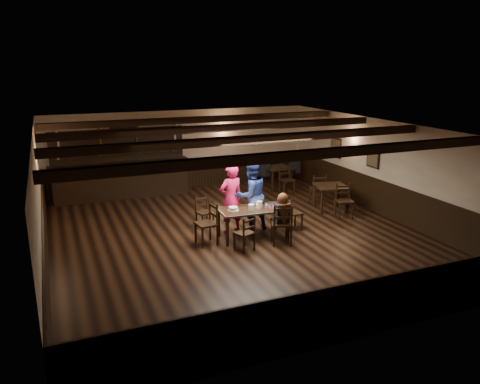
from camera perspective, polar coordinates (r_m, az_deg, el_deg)
name	(u,v)px	position (r m, az deg, el deg)	size (l,w,h in m)	color
ground	(237,235)	(11.90, -0.36, -5.30)	(10.00, 10.00, 0.00)	black
room_shell	(237,168)	(11.44, -0.40, 2.97)	(9.02, 10.02, 2.71)	beige
dining_table	(253,211)	(11.56, 1.57, -2.39)	(1.72, 0.93, 0.75)	black
chair_near_left	(247,231)	(10.78, 0.81, -4.76)	(0.50, 0.48, 0.85)	black
chair_near_right	(282,221)	(11.14, 5.18, -3.58)	(0.60, 0.59, 1.03)	black
chair_end_left	(210,220)	(11.23, -3.73, -3.39)	(0.50, 0.52, 1.02)	black
chair_end_right	(291,210)	(12.21, 6.18, -2.25)	(0.40, 0.42, 0.90)	black
chair_far_pushed	(203,209)	(12.41, -4.52, -2.09)	(0.47, 0.45, 0.83)	black
woman_pink	(231,199)	(11.87, -1.10, -0.82)	(0.65, 0.43, 1.78)	#D62682
man_blue	(251,195)	(12.01, 1.33, -0.42)	(0.91, 0.71, 1.87)	navy
seated_person	(282,211)	(11.13, 5.19, -2.29)	(0.34, 0.52, 0.84)	black
cake	(233,209)	(11.39, -0.83, -2.07)	(0.28, 0.28, 0.09)	white
plate_stack_a	(251,207)	(11.41, 1.40, -1.86)	(0.15, 0.15, 0.14)	white
plate_stack_b	(259,204)	(11.58, 2.38, -1.53)	(0.14, 0.14, 0.17)	white
tea_light	(253,206)	(11.63, 1.55, -1.77)	(0.05, 0.05, 0.06)	#A5A8AD
salt_shaker	(266,206)	(11.60, 3.22, -1.70)	(0.04, 0.04, 0.10)	silver
pepper_shaker	(271,206)	(11.60, 3.82, -1.73)	(0.04, 0.04, 0.09)	#A5A8AD
drink_glass	(261,205)	(11.70, 2.54, -1.55)	(0.06, 0.06, 0.10)	silver
menu_red	(274,207)	(11.68, 4.18, -1.84)	(0.28, 0.20, 0.00)	maroon
menu_blue	(271,205)	(11.84, 3.82, -1.59)	(0.26, 0.18, 0.00)	navy
bar_counter	(121,175)	(15.57, -14.27, 2.01)	(4.42, 0.70, 2.20)	black
back_table_a	(331,189)	(13.99, 10.99, 0.41)	(1.08, 1.08, 0.75)	black
back_table_b	(277,170)	(16.20, 4.57, 2.70)	(0.88, 0.88, 0.75)	black
bg_patron_left	(265,164)	(16.08, 3.04, 3.41)	(0.29, 0.42, 0.80)	black
bg_patron_right	(295,163)	(16.62, 6.74, 3.54)	(0.27, 0.37, 0.70)	black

